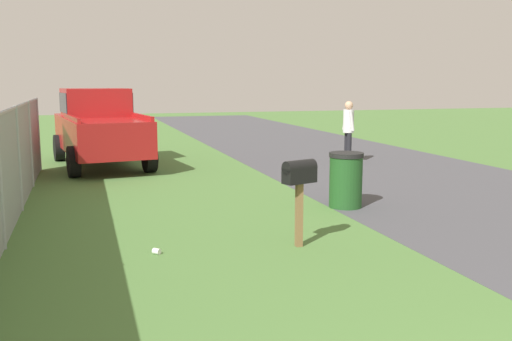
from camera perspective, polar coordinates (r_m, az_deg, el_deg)
mailbox at (r=7.90m, az=4.35°, el=-0.76°), size 0.35×0.52×1.22m
pickup_truck at (r=16.17m, az=-15.36°, el=4.36°), size 5.02×2.63×2.09m
trash_bin at (r=10.56m, az=8.93°, el=-0.93°), size 0.63×0.63×1.01m
pedestrian at (r=16.29m, az=9.18°, el=4.28°), size 0.49×0.30×1.74m
litter_cup_near_hydrant at (r=7.84m, az=-9.86°, el=-7.93°), size 0.13×0.13×0.08m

